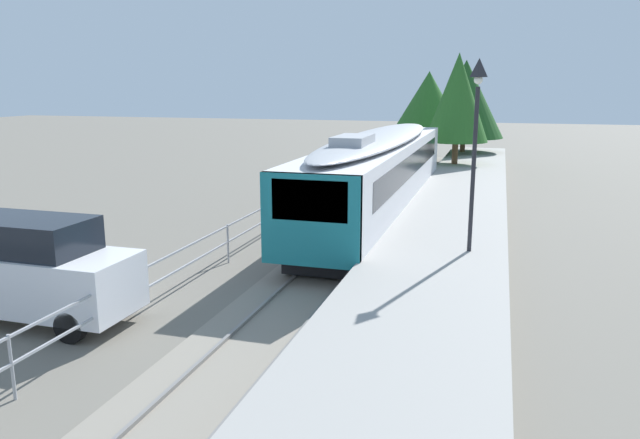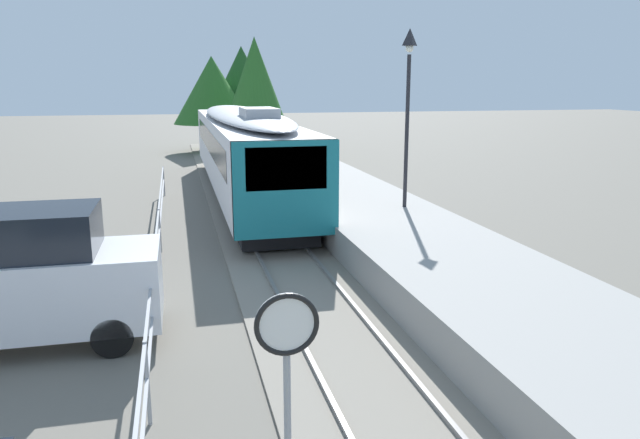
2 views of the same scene
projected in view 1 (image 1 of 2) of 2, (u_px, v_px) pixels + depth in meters
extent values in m
plane|color=#6B665B|center=(250.00, 255.00, 20.14)|extent=(160.00, 160.00, 0.00)
cube|color=gray|center=(336.00, 262.00, 19.30)|extent=(3.20, 60.00, 0.06)
cube|color=slate|center=(315.00, 258.00, 19.49)|extent=(0.08, 60.00, 0.08)
cube|color=slate|center=(358.00, 261.00, 19.09)|extent=(0.08, 60.00, 0.08)
cube|color=silver|center=(380.00, 172.00, 25.43)|extent=(2.80, 19.67, 2.55)
cube|color=#19757F|center=(311.00, 220.00, 16.32)|extent=(2.80, 0.24, 2.55)
cube|color=black|center=(310.00, 201.00, 16.12)|extent=(2.13, 0.08, 1.12)
cube|color=black|center=(380.00, 163.00, 25.34)|extent=(2.82, 16.53, 0.92)
ellipsoid|color=#A8AAAF|center=(380.00, 138.00, 25.12)|extent=(2.69, 18.89, 0.44)
cube|color=#A8AAAF|center=(353.00, 141.00, 20.45)|extent=(1.10, 2.20, 0.36)
cube|color=#EAE5C6|center=(310.00, 257.00, 16.47)|extent=(1.00, 0.10, 0.20)
cube|color=black|center=(333.00, 254.00, 18.80)|extent=(2.24, 3.20, 0.55)
cube|color=black|center=(405.00, 182.00, 32.73)|extent=(2.24, 3.20, 0.55)
cube|color=#999691|center=(440.00, 257.00, 18.31)|extent=(3.90, 60.00, 0.90)
cylinder|color=#232328|center=(473.00, 171.00, 16.79)|extent=(0.12, 0.12, 4.60)
pyramid|color=#232328|center=(479.00, 68.00, 16.19)|extent=(0.34, 0.34, 0.50)
sphere|color=silver|center=(478.00, 80.00, 16.26)|extent=(0.24, 0.24, 0.24)
cube|color=#9EA0A5|center=(8.00, 337.00, 10.61)|extent=(0.05, 36.00, 0.05)
cube|color=#9EA0A5|center=(11.00, 364.00, 10.72)|extent=(0.05, 36.00, 0.05)
cylinder|color=#9EA0A5|center=(12.00, 367.00, 10.73)|extent=(0.06, 0.06, 1.25)
cylinder|color=#9EA0A5|center=(228.00, 244.00, 19.16)|extent=(0.06, 0.06, 1.25)
cylinder|color=#9EA0A5|center=(312.00, 196.00, 27.58)|extent=(0.06, 0.06, 1.25)
cube|color=white|center=(35.00, 279.00, 14.32)|extent=(4.91, 1.98, 1.35)
cube|color=black|center=(20.00, 234.00, 14.17)|extent=(3.41, 1.74, 0.80)
cylinder|color=black|center=(118.00, 301.00, 14.81)|extent=(0.72, 0.24, 0.72)
cylinder|color=black|center=(71.00, 327.00, 13.21)|extent=(0.72, 0.24, 0.72)
cylinder|color=black|center=(11.00, 289.00, 15.72)|extent=(0.72, 0.24, 0.72)
cylinder|color=brown|center=(427.00, 153.00, 42.03)|extent=(0.36, 0.36, 1.97)
cone|color=#286023|center=(428.00, 105.00, 41.33)|extent=(5.41, 5.41, 4.55)
cylinder|color=brown|center=(455.00, 160.00, 36.65)|extent=(0.36, 0.36, 2.25)
cone|color=#286023|center=(458.00, 98.00, 35.85)|extent=(3.78, 3.78, 5.21)
cylinder|color=brown|center=(462.00, 151.00, 43.51)|extent=(0.36, 0.36, 1.93)
cone|color=#1E4C1E|center=(465.00, 99.00, 42.72)|extent=(5.54, 5.54, 5.39)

